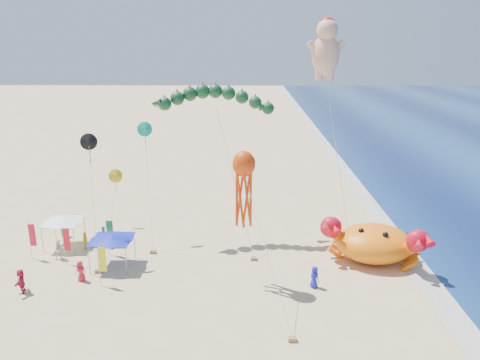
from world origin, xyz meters
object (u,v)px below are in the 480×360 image
(crab_inflatable, at_px, (374,242))
(octopus_kite, at_px, (244,183))
(canopy_white, at_px, (63,220))
(cherub_kite, at_px, (326,47))
(canopy_blue, at_px, (111,237))
(dragon_kite, at_px, (214,103))

(crab_inflatable, bearing_deg, octopus_kite, -161.59)
(crab_inflatable, height_order, canopy_white, crab_inflatable)
(crab_inflatable, bearing_deg, cherub_kite, 109.82)
(octopus_kite, bearing_deg, canopy_blue, 167.78)
(cherub_kite, height_order, canopy_white, cherub_kite)
(cherub_kite, xyz_separation_m, canopy_white, (-22.99, -6.52, -14.24))
(cherub_kite, bearing_deg, dragon_kite, -160.20)
(cherub_kite, bearing_deg, canopy_white, -164.16)
(cherub_kite, bearing_deg, canopy_blue, -149.97)
(crab_inflatable, height_order, canopy_blue, crab_inflatable)
(cherub_kite, relative_size, octopus_kite, 1.94)
(crab_inflatable, bearing_deg, dragon_kite, 157.65)
(dragon_kite, height_order, cherub_kite, cherub_kite)
(canopy_white, bearing_deg, canopy_blue, -35.16)
(crab_inflatable, distance_m, canopy_white, 26.36)
(canopy_blue, height_order, canopy_white, same)
(dragon_kite, distance_m, canopy_white, 16.52)
(dragon_kite, bearing_deg, crab_inflatable, -22.35)
(octopus_kite, relative_size, canopy_white, 3.05)
(dragon_kite, distance_m, octopus_kite, 10.33)
(dragon_kite, xyz_separation_m, cherub_kite, (9.92, 3.57, 4.56))
(dragon_kite, height_order, canopy_white, dragon_kite)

